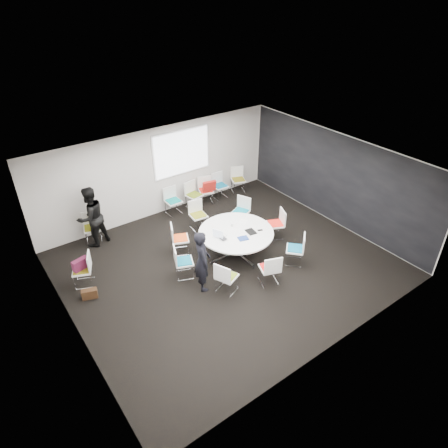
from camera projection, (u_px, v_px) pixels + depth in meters
room_shell at (230, 219)px, 9.95m from camera, size 8.08×7.08×2.88m
conference_table at (236, 238)px, 10.79m from camera, size 2.02×2.02×0.73m
projection_screen at (182, 153)px, 12.43m from camera, size 1.90×0.03×1.35m
chair_ring_a at (275, 229)px, 11.62m from camera, size 0.60×0.60×0.88m
chair_ring_b at (241, 216)px, 12.21m from camera, size 0.60×0.60×0.88m
chair_ring_c at (198, 220)px, 12.03m from camera, size 0.51×0.50×0.88m
chair_ring_d at (180, 244)px, 10.99m from camera, size 0.60×0.60×0.88m
chair_ring_e at (184, 267)px, 10.12m from camera, size 0.59×0.59×0.88m
chair_ring_f at (226, 282)px, 9.62m from camera, size 0.59×0.60×0.88m
chair_ring_g at (269, 274)px, 9.89m from camera, size 0.59×0.58×0.88m
chair_ring_h at (295, 254)px, 10.58m from camera, size 0.64×0.64×0.88m
chair_back_a at (174, 206)px, 12.77m from camera, size 0.46×0.45×0.88m
chair_back_b at (194, 200)px, 13.11m from camera, size 0.53×0.52×0.88m
chair_back_c at (206, 195)px, 13.39m from camera, size 0.58×0.57×0.88m
chair_back_d at (220, 190)px, 13.68m from camera, size 0.48×0.47×0.88m
chair_back_e at (238, 184)px, 14.08m from camera, size 0.59×0.59×0.88m
chair_spare_left at (84, 275)px, 9.85m from camera, size 0.60×0.60×0.88m
chair_person_back at (93, 233)px, 11.45m from camera, size 0.57×0.56×0.88m
person_main at (202, 261)px, 9.47m from camera, size 0.57×0.68×1.61m
person_back at (91, 217)px, 11.01m from camera, size 1.02×0.90×1.77m
laptop at (223, 236)px, 10.45m from camera, size 0.24×0.37×0.03m
laptop_lid at (218, 234)px, 10.35m from camera, size 0.14×0.28×0.22m
notebook_black at (251, 232)px, 10.65m from camera, size 0.26×0.33×0.02m
tablet_folio at (243, 238)px, 10.38m from camera, size 0.31×0.26×0.03m
papers_right at (243, 222)px, 11.09m from camera, size 0.36×0.33×0.00m
papers_front at (259, 222)px, 11.08m from camera, size 0.35×0.28×0.00m
cup at (232, 225)px, 10.89m from camera, size 0.08×0.08×0.09m
phone at (260, 230)px, 10.73m from camera, size 0.16×0.12×0.01m
maroon_bag at (81, 264)px, 9.66m from camera, size 0.42×0.24×0.28m
brown_bag at (90, 294)px, 9.50m from camera, size 0.39×0.27×0.24m
red_jacket at (209, 186)px, 13.01m from camera, size 0.46×0.24×0.36m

